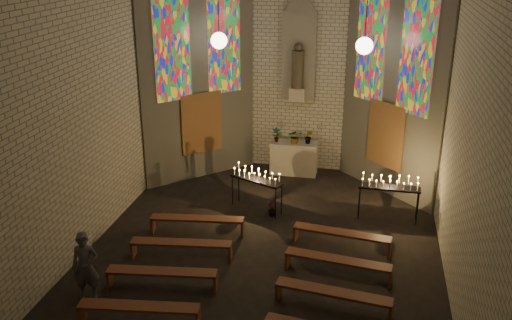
{
  "coord_description": "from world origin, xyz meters",
  "views": [
    {
      "loc": [
        2.19,
        -10.59,
        6.77
      ],
      "look_at": [
        -0.23,
        0.91,
        2.16
      ],
      "focal_mm": 40.0,
      "sensor_mm": 36.0,
      "label": 1
    }
  ],
  "objects_px": {
    "altar": "(294,158)",
    "votive_stand_right": "(390,185)",
    "aisle_flower_pot": "(272,209)",
    "votive_stand_left": "(257,177)",
    "visitor": "(86,266)"
  },
  "relations": [
    {
      "from": "altar",
      "to": "votive_stand_left",
      "type": "bearing_deg",
      "value": -102.61
    },
    {
      "from": "altar",
      "to": "votive_stand_right",
      "type": "relative_size",
      "value": 0.91
    },
    {
      "from": "votive_stand_left",
      "to": "votive_stand_right",
      "type": "distance_m",
      "value": 3.39
    },
    {
      "from": "aisle_flower_pot",
      "to": "votive_stand_right",
      "type": "relative_size",
      "value": 0.24
    },
    {
      "from": "aisle_flower_pot",
      "to": "votive_stand_left",
      "type": "distance_m",
      "value": 0.92
    },
    {
      "from": "votive_stand_right",
      "to": "altar",
      "type": "bearing_deg",
      "value": 138.55
    },
    {
      "from": "votive_stand_left",
      "to": "visitor",
      "type": "xyz_separation_m",
      "value": [
        -2.48,
        -4.59,
        -0.21
      ]
    },
    {
      "from": "visitor",
      "to": "altar",
      "type": "bearing_deg",
      "value": 52.92
    },
    {
      "from": "votive_stand_left",
      "to": "aisle_flower_pot",
      "type": "bearing_deg",
      "value": -5.69
    },
    {
      "from": "altar",
      "to": "visitor",
      "type": "distance_m",
      "value": 7.91
    },
    {
      "from": "altar",
      "to": "aisle_flower_pot",
      "type": "relative_size",
      "value": 3.71
    },
    {
      "from": "votive_stand_right",
      "to": "visitor",
      "type": "relative_size",
      "value": 1.06
    },
    {
      "from": "visitor",
      "to": "aisle_flower_pot",
      "type": "bearing_deg",
      "value": 41.58
    },
    {
      "from": "altar",
      "to": "votive_stand_right",
      "type": "xyz_separation_m",
      "value": [
        2.79,
        -2.54,
        0.47
      ]
    },
    {
      "from": "votive_stand_right",
      "to": "aisle_flower_pot",
      "type": "bearing_deg",
      "value": -171.06
    }
  ]
}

